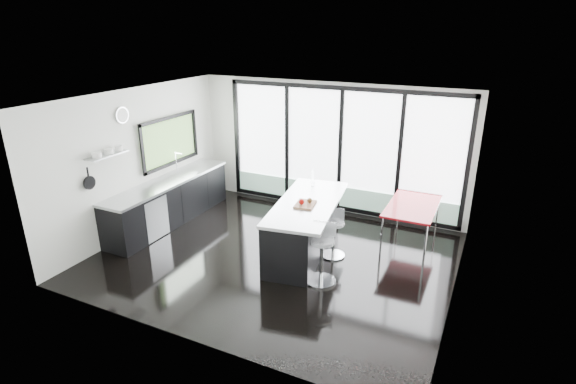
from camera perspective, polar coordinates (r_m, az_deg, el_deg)
The scene contains 11 objects.
floor at distance 8.13m, azimuth -1.57°, elevation -8.18°, with size 6.00×5.00×0.00m, color black.
ceiling at distance 7.21m, azimuth -1.79°, elevation 11.72°, with size 6.00×5.00×0.00m, color white.
wall_back at distance 9.65m, azimuth 6.51°, elevation 4.61°, with size 6.00×0.09×2.80m.
wall_front at distance 5.63m, azimuth -13.47°, elevation -6.55°, with size 6.00×0.00×2.80m, color silver.
wall_left at distance 9.38m, azimuth -17.33°, elevation 5.17°, with size 0.26×5.00×2.80m.
wall_right at distance 6.81m, azimuth 21.43°, elevation -2.56°, with size 0.00×5.00×2.80m, color silver.
counter_cabinets at distance 9.61m, azimuth -14.81°, elevation -1.11°, with size 0.69×3.24×1.36m.
island at distance 8.09m, azimuth 1.91°, elevation -4.36°, with size 1.37×2.53×1.28m.
bar_stool_near at distance 7.23m, azimuth 4.26°, elevation -8.69°, with size 0.48×0.48×0.77m, color silver.
bar_stool_far at distance 8.03m, azimuth 5.80°, elevation -5.96°, with size 0.42×0.42×0.67m, color silver.
red_table at distance 8.68m, azimuth 15.32°, elevation -4.04°, with size 0.85×1.50×0.80m, color maroon.
Camera 1 is at (3.28, -6.32, 3.92)m, focal length 28.00 mm.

